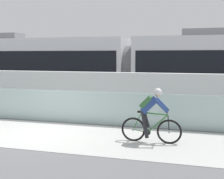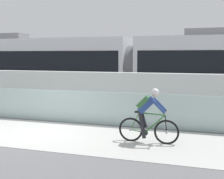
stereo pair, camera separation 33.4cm
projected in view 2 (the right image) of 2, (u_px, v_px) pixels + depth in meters
ground_plane at (36, 133)px, 9.81m from camera, size 200.00×200.00×0.00m
bike_path_deck at (36, 133)px, 9.81m from camera, size 32.00×3.20×0.01m
glass_parapet at (61, 106)px, 11.50m from camera, size 32.00×0.05×1.21m
concrete_barrier_wall at (80, 92)px, 13.17m from camera, size 32.00×0.36×1.83m
tram_rail_near at (99, 104)px, 15.63m from camera, size 32.00×0.08×0.01m
tram_rail_far at (108, 100)px, 16.99m from camera, size 32.00×0.08×0.01m
tram at (133, 68)px, 15.61m from camera, size 22.56×2.54×3.81m
cyclist_on_bike at (148, 116)px, 8.62m from camera, size 1.77×0.58×1.61m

